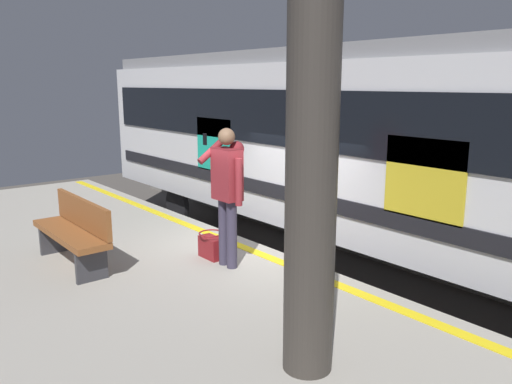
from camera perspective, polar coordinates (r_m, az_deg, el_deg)
name	(u,v)px	position (r m, az deg, el deg)	size (l,w,h in m)	color
ground_plane	(263,301)	(8.11, 0.83, -12.15)	(24.45, 24.45, 0.00)	#4C4742
platform	(124,316)	(6.80, -14.60, -13.29)	(13.94, 4.60, 0.92)	#9E998E
safety_line	(248,249)	(7.59, -0.90, -6.39)	(13.66, 0.16, 0.01)	yellow
track_rail_near	(327,275)	(8.99, 7.91, -9.20)	(18.12, 0.08, 0.16)	slate
track_rail_far	(379,258)	(10.04, 13.55, -7.14)	(18.12, 0.08, 0.16)	slate
train_carriage	(355,137)	(9.04, 10.96, 6.01)	(13.01, 2.78, 3.73)	silver
passenger	(228,186)	(6.65, -3.18, 0.68)	(0.57, 0.55, 1.85)	#383347
handbag	(211,246)	(7.22, -5.01, -6.05)	(0.39, 0.35, 0.37)	maroon
station_column	(312,150)	(4.06, 6.28, 4.69)	(0.42, 0.42, 3.79)	#38332D
bench	(74,229)	(7.25, -19.64, -3.97)	(1.75, 0.44, 0.90)	brown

